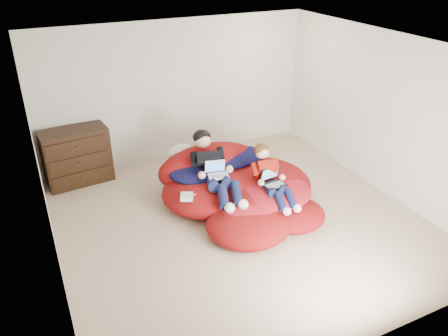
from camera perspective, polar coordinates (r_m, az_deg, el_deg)
room_shell at (r=6.33m, az=2.04°, el=-5.25°), size 5.10×5.10×2.77m
dresser at (r=7.64m, az=-18.69°, el=1.47°), size 1.10×0.65×0.94m
beanbag_pile at (r=6.74m, az=1.93°, el=-2.72°), size 2.39×2.33×0.87m
cream_pillow at (r=7.06m, az=-5.59°, el=2.05°), size 0.44×0.28×0.28m
older_boy at (r=6.51m, az=-1.50°, el=0.45°), size 0.50×1.39×0.76m
younger_boy at (r=6.41m, az=6.04°, el=-0.82°), size 0.37×1.06×0.69m
laptop_white at (r=6.40m, az=-0.93°, el=-0.47°), size 0.34×0.32×0.22m
laptop_black at (r=6.38m, az=6.35°, el=-1.53°), size 0.34×0.31×0.24m
power_adapter at (r=6.23m, az=-4.88°, el=-3.75°), size 0.23×0.23×0.07m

